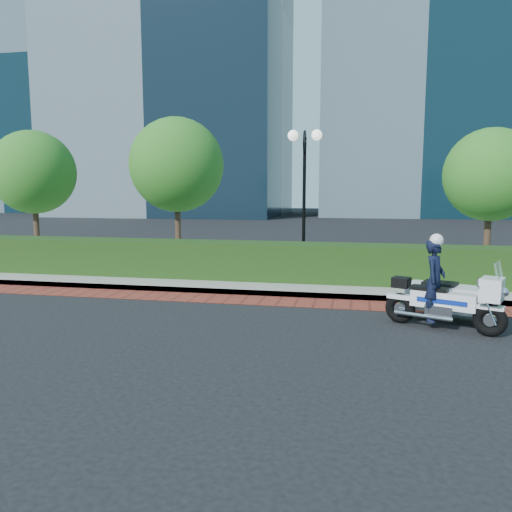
% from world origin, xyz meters
% --- Properties ---
extents(ground, '(120.00, 120.00, 0.00)m').
position_xyz_m(ground, '(0.00, 0.00, 0.00)').
color(ground, black).
rests_on(ground, ground).
extents(brick_strip, '(60.00, 1.00, 0.01)m').
position_xyz_m(brick_strip, '(0.00, 1.50, 0.01)').
color(brick_strip, maroon).
rests_on(brick_strip, ground).
extents(sidewalk, '(60.00, 8.00, 0.15)m').
position_xyz_m(sidewalk, '(0.00, 6.00, 0.07)').
color(sidewalk, gray).
rests_on(sidewalk, ground).
extents(hedge_main, '(18.00, 1.20, 1.00)m').
position_xyz_m(hedge_main, '(0.00, 3.60, 0.65)').
color(hedge_main, black).
rests_on(hedge_main, sidewalk).
extents(lamppost, '(1.02, 0.70, 4.21)m').
position_xyz_m(lamppost, '(1.00, 5.20, 2.96)').
color(lamppost, black).
rests_on(lamppost, sidewalk).
extents(tree_a, '(3.00, 3.00, 4.58)m').
position_xyz_m(tree_a, '(-9.00, 6.50, 3.22)').
color(tree_a, '#332319').
rests_on(tree_a, sidewalk).
extents(tree_b, '(3.20, 3.20, 4.89)m').
position_xyz_m(tree_b, '(-3.50, 6.50, 3.43)').
color(tree_b, '#332319').
rests_on(tree_b, sidewalk).
extents(tree_c, '(2.80, 2.80, 4.30)m').
position_xyz_m(tree_c, '(6.50, 6.50, 3.05)').
color(tree_c, '#332319').
rests_on(tree_c, sidewalk).
extents(tower_left, '(22.00, 16.00, 40.00)m').
position_xyz_m(tower_left, '(-16.00, 40.00, 20.00)').
color(tower_left, black).
rests_on(tower_left, ground).
extents(tower_far_left, '(16.00, 14.00, 34.00)m').
position_xyz_m(tower_far_left, '(-36.00, 46.00, 17.00)').
color(tower_far_left, black).
rests_on(tower_far_left, ground).
extents(police_motorcycle, '(2.12, 1.98, 1.80)m').
position_xyz_m(police_motorcycle, '(4.26, 0.14, 0.62)').
color(police_motorcycle, black).
rests_on(police_motorcycle, ground).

